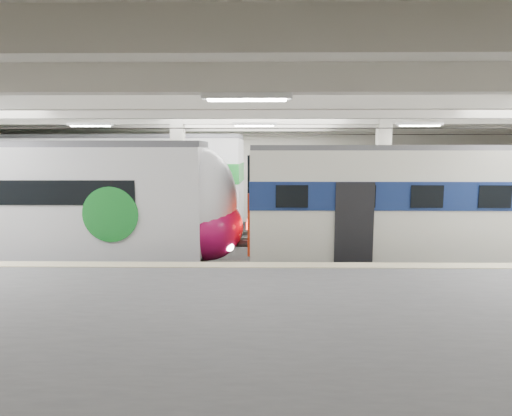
{
  "coord_description": "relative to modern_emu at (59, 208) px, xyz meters",
  "views": [
    {
      "loc": [
        0.26,
        -13.81,
        3.99
      ],
      "look_at": [
        0.07,
        1.0,
        2.0
      ],
      "focal_mm": 30.0,
      "sensor_mm": 36.0,
      "label": 1
    }
  ],
  "objects": [
    {
      "name": "station_hall",
      "position": [
        6.4,
        -1.74,
        1.13
      ],
      "size": [
        36.0,
        24.0,
        5.75
      ],
      "color": "black",
      "rests_on": "ground"
    },
    {
      "name": "older_rer",
      "position": [
        12.44,
        0.0,
        0.07
      ],
      "size": [
        12.46,
        2.75,
        4.16
      ],
      "color": "silver",
      "rests_on": "ground"
    },
    {
      "name": "modern_emu",
      "position": [
        0.0,
        0.0,
        0.0
      ],
      "size": [
        13.21,
        2.73,
        4.29
      ],
      "color": "white",
      "rests_on": "ground"
    },
    {
      "name": "far_train",
      "position": [
        -1.6,
        5.5,
        0.31
      ],
      "size": [
        14.86,
        3.48,
        4.68
      ],
      "rotation": [
        0.0,
        0.0,
        -0.03
      ],
      "color": "white",
      "rests_on": "ground"
    }
  ]
}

